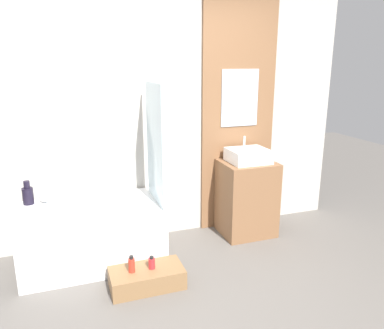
% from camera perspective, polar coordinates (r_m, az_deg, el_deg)
% --- Properties ---
extents(ground_plane, '(12.00, 12.00, 0.00)m').
position_cam_1_polar(ground_plane, '(3.03, 3.49, -22.56)').
color(ground_plane, '#605B56').
extents(wall_tiled_back, '(4.20, 0.06, 2.60)m').
position_cam_1_polar(wall_tiled_back, '(3.93, -5.17, 7.12)').
color(wall_tiled_back, '#B7B2A8').
rests_on(wall_tiled_back, ground_plane).
extents(wall_wood_accent, '(0.86, 0.04, 2.60)m').
position_cam_1_polar(wall_wood_accent, '(4.19, 7.09, 7.70)').
color(wall_wood_accent, brown).
rests_on(wall_wood_accent, ground_plane).
extents(bathtub, '(1.28, 0.72, 0.57)m').
position_cam_1_polar(bathtub, '(3.72, -14.90, -10.24)').
color(bathtub, white).
rests_on(bathtub, ground_plane).
extents(glass_shower_screen, '(0.01, 0.58, 1.12)m').
position_cam_1_polar(glass_shower_screen, '(3.48, -5.72, 3.13)').
color(glass_shower_screen, silver).
rests_on(glass_shower_screen, bathtub).
extents(wooden_step_bench, '(0.62, 0.32, 0.17)m').
position_cam_1_polar(wooden_step_bench, '(3.36, -6.90, -16.77)').
color(wooden_step_bench, olive).
rests_on(wooden_step_bench, ground_plane).
extents(vanity_cabinet, '(0.57, 0.49, 0.82)m').
position_cam_1_polar(vanity_cabinet, '(4.18, 8.29, -5.06)').
color(vanity_cabinet, brown).
rests_on(vanity_cabinet, ground_plane).
extents(sink, '(0.41, 0.37, 0.26)m').
position_cam_1_polar(sink, '(4.04, 8.56, 1.36)').
color(sink, white).
rests_on(sink, vanity_cabinet).
extents(vase_tall_dark, '(0.10, 0.10, 0.22)m').
position_cam_1_polar(vase_tall_dark, '(3.84, -23.73, -4.23)').
color(vase_tall_dark, black).
rests_on(vase_tall_dark, bathtub).
extents(vase_round_light, '(0.10, 0.10, 0.10)m').
position_cam_1_polar(vase_round_light, '(3.84, -21.50, -4.61)').
color(vase_round_light, silver).
rests_on(vase_round_light, bathtub).
extents(bottle_soap_primary, '(0.05, 0.05, 0.15)m').
position_cam_1_polar(bottle_soap_primary, '(3.26, -9.19, -14.85)').
color(bottle_soap_primary, red).
rests_on(bottle_soap_primary, wooden_step_bench).
extents(bottle_soap_secondary, '(0.06, 0.06, 0.11)m').
position_cam_1_polar(bottle_soap_secondary, '(3.30, -6.15, -14.70)').
color(bottle_soap_secondary, red).
rests_on(bottle_soap_secondary, wooden_step_bench).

